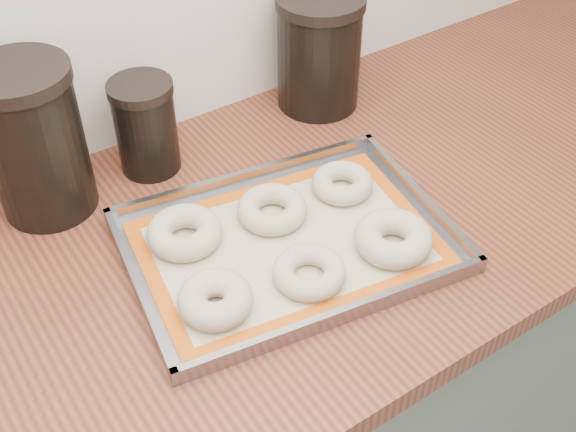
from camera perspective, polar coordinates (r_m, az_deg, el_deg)
cabinet at (r=1.45m, az=-1.15°, el=-14.68°), size 3.00×0.65×0.86m
countertop at (r=1.10m, az=-1.46°, el=-1.67°), size 3.06×0.68×0.04m
baking_tray at (r=1.05m, az=0.00°, el=-2.15°), size 0.51×0.40×0.03m
baking_mat at (r=1.06m, az=-0.00°, el=-2.23°), size 0.46×0.35×0.00m
bagel_front_left at (r=0.96m, az=-5.77°, el=-6.58°), size 0.13×0.13×0.04m
bagel_front_mid at (r=1.00m, az=1.68°, el=-4.45°), size 0.12×0.12×0.03m
bagel_front_right at (r=1.05m, az=8.32°, el=-1.76°), size 0.14×0.14×0.04m
bagel_back_left at (r=1.06m, az=-8.18°, el=-1.29°), size 0.14×0.14×0.04m
bagel_back_mid at (r=1.09m, az=-1.26°, el=0.54°), size 0.11×0.11×0.03m
bagel_back_right at (r=1.14m, az=4.31°, el=2.60°), size 0.13×0.13×0.03m
canister_left at (r=1.12m, az=-19.40°, el=5.62°), size 0.15×0.15×0.24m
canister_mid at (r=1.18m, az=-11.18°, el=6.98°), size 0.10×0.10×0.16m
canister_right at (r=1.31m, az=2.47°, el=12.86°), size 0.16×0.16×0.21m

